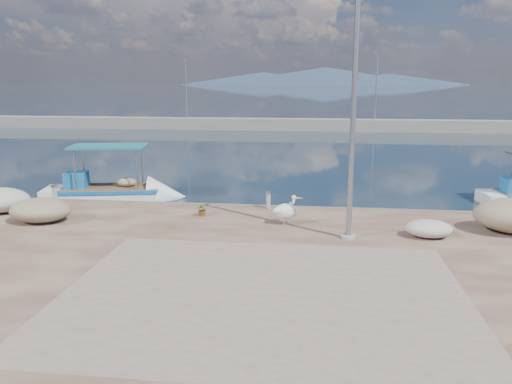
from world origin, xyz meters
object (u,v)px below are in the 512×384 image
object	(u,v)px
boat_left	(110,195)
pelican	(286,211)
bollard_near	(268,199)
lamp_post	(353,129)

from	to	relation	value
boat_left	pelican	world-z (taller)	boat_left
boat_left	bollard_near	xyz separation A→B (m)	(7.31, -2.64, 0.64)
pelican	lamp_post	bearing A→B (deg)	-55.80
bollard_near	lamp_post	bearing A→B (deg)	-49.89
bollard_near	pelican	bearing A→B (deg)	-68.64
boat_left	bollard_near	distance (m)	7.79
boat_left	pelican	distance (m)	9.38
boat_left	lamp_post	bearing A→B (deg)	-41.57
boat_left	pelican	bearing A→B (deg)	-41.12
lamp_post	bollard_near	world-z (taller)	lamp_post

